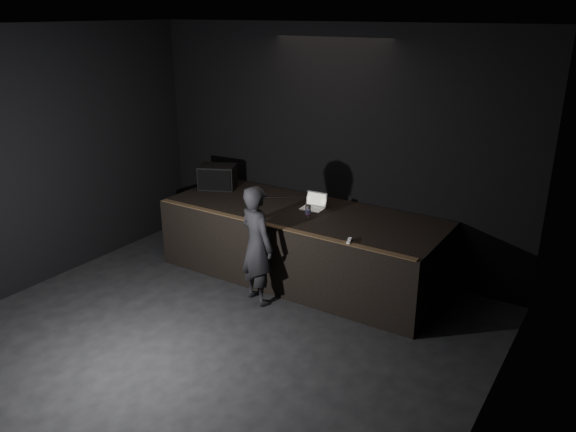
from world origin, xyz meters
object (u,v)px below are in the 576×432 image
Objects in this scene: beer_can at (308,212)px; stage_riser at (302,244)px; stage_monitor at (218,177)px; person at (257,245)px; laptop at (314,204)px.

stage_riser is at bearing 136.68° from beer_can.
stage_monitor is at bearing 168.08° from beer_can.
person is at bearing -95.89° from stage_riser.
stage_monitor is at bearing 173.56° from stage_riser.
stage_riser is at bearing -117.95° from laptop.
stage_monitor is (-1.67, 0.19, 0.69)m from stage_riser.
laptop is 1.80× the size of beer_can.
laptop is 1.18m from person.
person is (-0.32, -0.74, -0.29)m from beer_can.
stage_riser is 6.00× the size of stage_monitor.
beer_can is at bearing -36.79° from stage_monitor.
laptop reaches higher than beer_can.
person reaches higher than stage_riser.
stage_riser is 0.59m from laptop.
beer_can is (1.89, -0.40, -0.09)m from stage_monitor.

